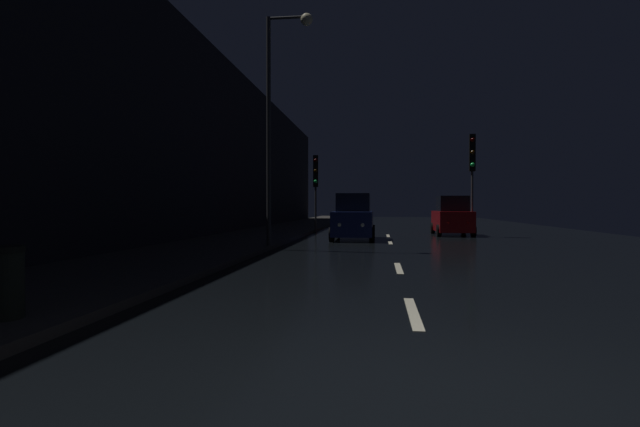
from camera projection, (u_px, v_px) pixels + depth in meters
name	position (u px, v px, depth m)	size (l,w,h in m)	color
ground	(387.00, 233.00, 28.56)	(25.57, 84.00, 0.02)	black
sidewalk_left	(278.00, 231.00, 29.35)	(4.40, 84.00, 0.15)	#33302D
building_facade_left	(217.00, 146.00, 26.11)	(0.80, 63.00, 9.71)	black
lane_centerline	(393.00, 252.00, 16.62)	(0.16, 20.90, 0.01)	beige
traffic_light_far_left	(316.00, 177.00, 29.17)	(0.35, 0.47, 4.65)	#38383A
traffic_light_far_right	(472.00, 162.00, 24.90)	(0.34, 0.47, 5.29)	#38383A
streetlamp_overhead	(280.00, 98.00, 17.50)	(1.70, 0.44, 8.51)	#2D2D30
trash_bin_curbside	(2.00, 282.00, 6.20)	(0.55, 0.55, 0.93)	black
car_approaching_headlights	(353.00, 219.00, 22.94)	(2.00, 4.33, 2.18)	#141E51
car_parked_right_far	(452.00, 217.00, 26.46)	(1.96, 4.24, 2.14)	maroon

